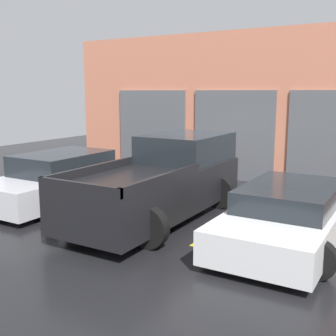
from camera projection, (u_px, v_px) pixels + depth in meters
name	position (u px, v px, depth m)	size (l,w,h in m)	color
ground_plane	(197.00, 200.00, 11.21)	(28.00, 28.00, 0.00)	black
shophouse_building	(243.00, 108.00, 13.58)	(12.91, 0.68, 4.74)	#D17A5B
pickup_truck	(163.00, 180.00, 9.60)	(2.42, 5.10, 1.81)	black
sedan_white	(289.00, 215.00, 7.96)	(2.22, 4.30, 1.11)	white
sedan_side	(61.00, 179.00, 10.90)	(2.24, 4.28, 1.29)	silver
parking_stripe_far_left	(23.00, 195.00, 11.72)	(0.12, 2.20, 0.01)	gold
parking_stripe_left	(106.00, 210.00, 10.25)	(0.12, 2.20, 0.01)	gold
parking_stripe_centre	(216.00, 230.00, 8.77)	(0.12, 2.20, 0.01)	gold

